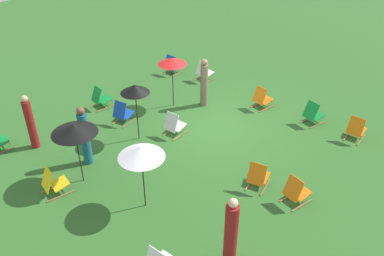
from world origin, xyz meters
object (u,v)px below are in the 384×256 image
(umbrella_2, at_px, (135,89))
(person_3, at_px, (231,233))
(deckchair_12, at_px, (174,125))
(umbrella_1, at_px, (141,152))
(deckchair_0, at_px, (258,176))
(deckchair_4, at_px, (262,99))
(deckchair_6, at_px, (296,191))
(umbrella_3, at_px, (172,61))
(deckchair_11, at_px, (54,183))
(person_0, at_px, (30,123))
(deckchair_8, at_px, (313,114))
(deckchair_2, at_px, (204,72))
(person_1, at_px, (85,137))
(umbrella_0, at_px, (74,129))
(deckchair_3, at_px, (172,65))
(deckchair_5, at_px, (356,129))
(deckchair_10, at_px, (101,98))
(deckchair_1, at_px, (123,113))
(person_2, at_px, (204,83))

(umbrella_2, relative_size, person_3, 1.05)
(deckchair_12, relative_size, umbrella_2, 0.43)
(person_3, bearing_deg, umbrella_1, 98.09)
(deckchair_0, distance_m, deckchair_4, 4.50)
(deckchair_6, relative_size, umbrella_3, 0.46)
(deckchair_11, bearing_deg, person_0, -6.55)
(deckchair_8, height_order, umbrella_3, umbrella_3)
(deckchair_2, height_order, deckchair_4, same)
(deckchair_0, height_order, person_1, person_1)
(deckchair_12, xyz_separation_m, person_0, (2.89, 3.35, 0.51))
(umbrella_0, bearing_deg, deckchair_12, -96.33)
(deckchair_6, distance_m, umbrella_0, 6.02)
(deckchair_2, xyz_separation_m, umbrella_2, (-1.12, 4.76, 1.45))
(deckchair_2, bearing_deg, deckchair_3, 23.02)
(deckchair_5, bearing_deg, umbrella_3, 17.81)
(deckchair_0, xyz_separation_m, deckchair_10, (6.82, -0.07, 0.00))
(deckchair_5, bearing_deg, deckchair_3, -0.89)
(deckchair_3, xyz_separation_m, deckchair_8, (-6.42, -0.15, 0.00))
(deckchair_2, height_order, deckchair_5, same)
(deckchair_2, xyz_separation_m, person_0, (1.06, 7.19, 0.51))
(person_0, bearing_deg, deckchair_1, 165.17)
(deckchair_12, bearing_deg, deckchair_4, -111.64)
(deckchair_4, xyz_separation_m, deckchair_12, (1.22, 3.41, 0.00))
(umbrella_0, bearing_deg, umbrella_2, -82.23)
(deckchair_4, xyz_separation_m, person_3, (-3.20, 6.42, 0.52))
(deckchair_10, relative_size, umbrella_2, 0.43)
(umbrella_3, bearing_deg, umbrella_1, 124.70)
(deckchair_2, relative_size, umbrella_3, 0.44)
(person_1, bearing_deg, deckchair_10, 5.35)
(deckchair_3, xyz_separation_m, person_1, (-2.33, 6.23, 0.56))
(deckchair_3, bearing_deg, deckchair_11, 110.61)
(deckchair_4, height_order, deckchair_5, same)
(umbrella_1, height_order, person_2, umbrella_1)
(deckchair_6, relative_size, deckchair_11, 1.01)
(deckchair_12, bearing_deg, deckchair_0, 170.76)
(deckchair_5, bearing_deg, person_3, 86.02)
(umbrella_0, bearing_deg, deckchair_8, -116.71)
(deckchair_3, bearing_deg, person_0, 94.04)
(umbrella_0, height_order, umbrella_2, umbrella_2)
(umbrella_0, bearing_deg, person_1, -48.14)
(deckchair_10, height_order, person_0, person_0)
(deckchair_1, xyz_separation_m, person_0, (1.01, 2.78, 0.51))
(umbrella_2, bearing_deg, deckchair_2, -76.83)
(deckchair_1, height_order, deckchair_2, same)
(deckchair_0, distance_m, deckchair_5, 4.21)
(umbrella_2, xyz_separation_m, person_1, (0.22, 1.85, -0.89))
(person_1, bearing_deg, deckchair_5, -80.27)
(deckchair_4, height_order, deckchair_11, same)
(person_1, bearing_deg, person_0, 67.39)
(deckchair_3, relative_size, person_2, 0.46)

